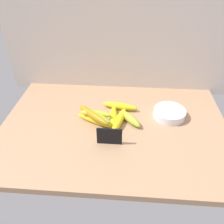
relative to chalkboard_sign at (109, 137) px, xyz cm
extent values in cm
cube|color=tan|center=(1.18, 12.08, -5.36)|extent=(110.00, 76.00, 3.00)
cube|color=beige|center=(1.18, 51.08, 28.14)|extent=(130.00, 2.00, 70.00)
cube|color=black|center=(0.00, -0.07, 0.34)|extent=(11.00, 0.80, 8.40)
cube|color=olive|center=(0.00, 0.73, -3.56)|extent=(9.90, 1.20, 0.60)
cylinder|color=white|center=(28.64, 21.81, -1.82)|extent=(16.09, 16.09, 4.08)
ellipsoid|color=#A7B333|center=(8.78, 15.97, -1.88)|extent=(12.53, 14.24, 3.96)
ellipsoid|color=yellow|center=(0.43, 17.14, -1.99)|extent=(4.19, 16.28, 3.74)
ellipsoid|color=yellow|center=(3.43, 14.00, -1.90)|extent=(8.83, 20.61, 3.91)
ellipsoid|color=yellow|center=(3.35, 26.33, -1.95)|extent=(19.17, 7.44, 3.82)
ellipsoid|color=yellow|center=(-7.91, 13.56, -2.24)|extent=(20.11, 11.59, 3.23)
ellipsoid|color=#A97E15|center=(-8.95, 13.41, 1.24)|extent=(18.27, 16.61, 3.74)
ellipsoid|color=#90B932|center=(-8.51, 13.81, 1.22)|extent=(18.29, 14.71, 3.68)
ellipsoid|color=gold|center=(-7.83, 14.75, 1.05)|extent=(15.76, 5.27, 3.34)
camera|label=1|loc=(6.84, -74.41, 68.49)|focal=37.27mm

